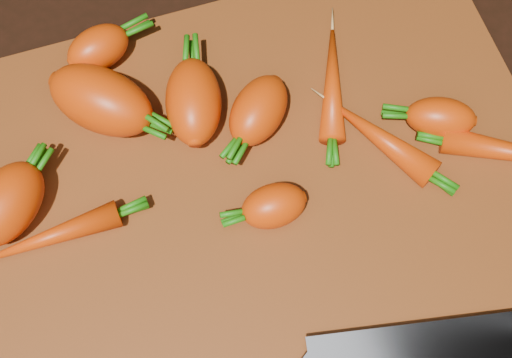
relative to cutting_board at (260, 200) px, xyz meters
name	(u,v)px	position (x,y,z in m)	size (l,w,h in m)	color
ground	(260,205)	(0.00, 0.00, -0.01)	(2.00, 2.00, 0.01)	black
cutting_board	(260,200)	(0.00, 0.00, 0.00)	(0.50, 0.40, 0.01)	brown
carrot_0	(7,204)	(-0.19, 0.05, 0.03)	(0.08, 0.05, 0.05)	#DF3E06
carrot_1	(274,206)	(0.01, -0.02, 0.02)	(0.05, 0.04, 0.04)	#DF3E06
carrot_2	(101,100)	(-0.10, 0.11, 0.03)	(0.09, 0.05, 0.05)	#DF3E06
carrot_3	(193,102)	(-0.03, 0.09, 0.03)	(0.08, 0.05, 0.05)	#DF3E06
carrot_4	(258,110)	(0.02, 0.07, 0.03)	(0.07, 0.04, 0.04)	#DF3E06
carrot_5	(98,48)	(-0.09, 0.17, 0.02)	(0.06, 0.04, 0.04)	#DF3E06
carrot_6	(441,118)	(0.17, 0.02, 0.02)	(0.06, 0.03, 0.03)	#DF3E06
carrot_7	(332,84)	(0.09, 0.08, 0.02)	(0.11, 0.02, 0.02)	#DF3E06
carrot_9	(382,139)	(0.11, 0.01, 0.02)	(0.10, 0.03, 0.03)	#DF3E06
carrot_10	(53,236)	(-0.17, 0.01, 0.02)	(0.11, 0.02, 0.02)	#DF3E06
knife	(484,342)	(0.12, -0.17, 0.02)	(0.36, 0.10, 0.02)	gray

